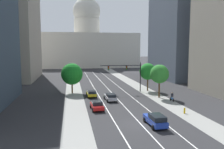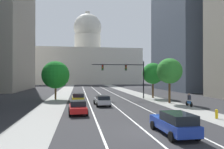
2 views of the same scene
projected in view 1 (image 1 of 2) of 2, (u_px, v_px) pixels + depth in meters
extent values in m
plane|color=#2B2B2D|center=(101.00, 82.00, 69.96)|extent=(400.00, 400.00, 0.00)
cube|color=gray|center=(73.00, 85.00, 63.62)|extent=(3.68, 130.00, 0.01)
cube|color=gray|center=(133.00, 83.00, 66.51)|extent=(3.68, 130.00, 0.01)
cube|color=white|center=(96.00, 91.00, 54.72)|extent=(0.16, 90.00, 0.01)
cube|color=white|center=(110.00, 91.00, 55.28)|extent=(0.16, 90.00, 0.01)
cube|color=white|center=(123.00, 90.00, 55.84)|extent=(0.16, 90.00, 0.01)
cube|color=#4C5666|center=(188.00, 11.00, 76.56)|extent=(18.43, 24.00, 43.98)
cube|color=beige|center=(87.00, 50.00, 126.80)|extent=(51.59, 26.30, 17.46)
cylinder|color=beige|center=(87.00, 27.00, 125.38)|extent=(13.57, 13.57, 7.86)
sphere|color=beige|center=(87.00, 11.00, 124.49)|extent=(14.51, 14.51, 14.51)
cube|color=#B2B5BA|center=(110.00, 97.00, 44.83)|extent=(1.90, 4.46, 0.60)
cube|color=black|center=(111.00, 95.00, 44.15)|extent=(1.67, 2.34, 0.48)
cylinder|color=black|center=(104.00, 97.00, 46.13)|extent=(0.25, 0.65, 0.64)
cylinder|color=black|center=(113.00, 97.00, 46.50)|extent=(0.25, 0.65, 0.64)
cylinder|color=black|center=(107.00, 101.00, 43.23)|extent=(0.25, 0.65, 0.64)
cylinder|color=black|center=(116.00, 100.00, 43.60)|extent=(0.25, 0.65, 0.64)
cube|color=red|center=(97.00, 106.00, 38.10)|extent=(1.90, 4.10, 0.56)
cube|color=black|center=(97.00, 103.00, 37.96)|extent=(1.67, 1.99, 0.56)
cylinder|color=black|center=(91.00, 106.00, 39.27)|extent=(0.25, 0.65, 0.64)
cylinder|color=black|center=(101.00, 106.00, 39.64)|extent=(0.25, 0.65, 0.64)
cylinder|color=black|center=(93.00, 110.00, 36.62)|extent=(0.25, 0.65, 0.64)
cylinder|color=black|center=(104.00, 110.00, 36.99)|extent=(0.25, 0.65, 0.64)
cube|color=yellow|center=(91.00, 94.00, 48.39)|extent=(1.83, 4.11, 0.57)
cube|color=black|center=(92.00, 92.00, 47.37)|extent=(1.63, 2.13, 0.54)
cylinder|color=black|center=(86.00, 94.00, 49.59)|extent=(0.24, 0.65, 0.64)
cylinder|color=black|center=(95.00, 94.00, 49.94)|extent=(0.24, 0.65, 0.64)
cylinder|color=black|center=(88.00, 97.00, 46.91)|extent=(0.24, 0.65, 0.64)
cylinder|color=black|center=(96.00, 96.00, 47.25)|extent=(0.24, 0.65, 0.64)
cube|color=#1E389E|center=(155.00, 121.00, 30.30)|extent=(1.80, 4.70, 0.68)
cube|color=black|center=(157.00, 117.00, 29.48)|extent=(1.62, 2.56, 0.60)
cylinder|color=black|center=(145.00, 120.00, 31.73)|extent=(0.23, 0.64, 0.64)
cylinder|color=black|center=(156.00, 119.00, 32.05)|extent=(0.23, 0.64, 0.64)
cylinder|color=black|center=(153.00, 128.00, 28.63)|extent=(0.23, 0.64, 0.64)
cylinder|color=black|center=(166.00, 127.00, 28.96)|extent=(0.23, 0.64, 0.64)
cylinder|color=black|center=(140.00, 77.00, 54.02)|extent=(0.20, 0.20, 6.71)
cylinder|color=black|center=(121.00, 66.00, 52.92)|extent=(9.29, 0.14, 0.14)
cube|color=black|center=(127.00, 68.00, 53.22)|extent=(0.32, 0.28, 0.96)
sphere|color=red|center=(127.00, 67.00, 53.04)|extent=(0.20, 0.20, 0.20)
sphere|color=orange|center=(127.00, 68.00, 53.07)|extent=(0.20, 0.20, 0.20)
sphere|color=green|center=(127.00, 69.00, 53.10)|extent=(0.20, 0.20, 0.20)
cube|color=black|center=(108.00, 68.00, 52.49)|extent=(0.32, 0.28, 0.96)
sphere|color=red|center=(109.00, 67.00, 52.31)|extent=(0.20, 0.20, 0.20)
sphere|color=orange|center=(109.00, 68.00, 52.35)|extent=(0.20, 0.20, 0.20)
sphere|color=green|center=(109.00, 70.00, 52.38)|extent=(0.20, 0.20, 0.20)
cylinder|color=yellow|center=(185.00, 111.00, 35.97)|extent=(0.26, 0.26, 0.70)
sphere|color=yellow|center=(185.00, 108.00, 35.92)|extent=(0.26, 0.26, 0.26)
cylinder|color=yellow|center=(185.00, 111.00, 35.81)|extent=(0.10, 0.12, 0.10)
cylinder|color=black|center=(173.00, 100.00, 43.69)|extent=(0.06, 0.66, 0.66)
cylinder|color=black|center=(171.00, 99.00, 44.70)|extent=(0.06, 0.66, 0.66)
cube|color=#1959B2|center=(172.00, 98.00, 44.17)|extent=(0.08, 1.00, 0.36)
cube|color=#262833|center=(172.00, 95.00, 44.05)|extent=(0.37, 0.29, 0.64)
sphere|color=tan|center=(172.00, 93.00, 44.07)|extent=(0.22, 0.22, 0.22)
cylinder|color=#51381E|center=(159.00, 89.00, 47.47)|extent=(0.32, 0.32, 3.48)
sphere|color=#328B30|center=(159.00, 74.00, 47.13)|extent=(3.76, 3.76, 3.76)
cylinder|color=#51381E|center=(148.00, 84.00, 55.06)|extent=(0.32, 0.32, 3.17)
sphere|color=#218029|center=(148.00, 72.00, 54.73)|extent=(3.87, 3.87, 3.87)
cylinder|color=#51381E|center=(72.00, 87.00, 52.30)|extent=(0.32, 0.32, 2.59)
sphere|color=#1A7C24|center=(72.00, 74.00, 51.97)|extent=(4.75, 4.75, 4.75)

